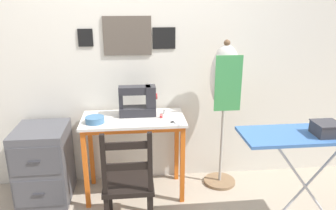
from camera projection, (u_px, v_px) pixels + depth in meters
ground_plane at (136, 206)px, 3.01m from camera, size 14.00×14.00×0.00m
wall_back at (131, 58)px, 3.15m from camera, size 10.00×0.07×2.55m
sewing_table at (134, 131)px, 3.03m from camera, size 0.94×0.49×0.78m
sewing_machine at (140, 102)px, 3.03m from camera, size 0.35×0.15×0.30m
fabric_bowl at (95, 120)px, 2.88m from camera, size 0.17×0.17×0.05m
scissors at (174, 123)px, 2.87m from camera, size 0.10×0.12×0.01m
thread_spool_near_machine at (161, 116)px, 3.00m from camera, size 0.03×0.03×0.03m
thread_spool_mid_table at (165, 112)px, 3.10m from camera, size 0.03×0.03×0.04m
wooden_chair at (128, 183)px, 2.61m from camera, size 0.40×0.38×0.90m
filing_cabinet at (44, 164)px, 3.04m from camera, size 0.46×0.52×0.71m
dress_form at (225, 87)px, 3.09m from camera, size 0.32×0.32×1.47m
ironing_board at (312, 139)px, 2.42m from camera, size 1.07×0.38×0.89m
storage_box at (326, 129)px, 2.35m from camera, size 0.18×0.18×0.10m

